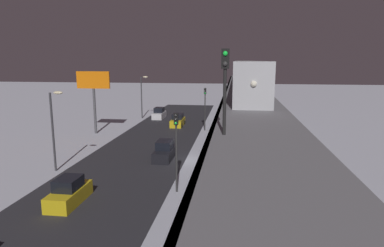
{
  "coord_description": "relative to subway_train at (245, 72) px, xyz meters",
  "views": [
    {
      "loc": [
        -5.3,
        33.81,
        10.41
      ],
      "look_at": [
        1.21,
        -15.57,
        1.03
      ],
      "focal_mm": 31.43,
      "sensor_mm": 36.0,
      "label": 1
    }
  ],
  "objects": [
    {
      "name": "sedan_black_2",
      "position": [
        8.66,
        17.2,
        -7.92
      ],
      "size": [
        1.8,
        4.71,
        1.97
      ],
      "rotation": [
        0.0,
        0.0,
        3.14
      ],
      "color": "black",
      "rests_on": "ground_plane"
    },
    {
      "name": "street_lamp_far",
      "position": [
        17.93,
        -7.4,
        -3.9
      ],
      "size": [
        1.35,
        0.44,
        7.65
      ],
      "color": "#38383D",
      "rests_on": "ground_plane"
    },
    {
      "name": "avenue_asphalt",
      "position": [
        11.86,
        17.6,
        -8.71
      ],
      "size": [
        11.0,
        88.87,
        0.01
      ],
      "primitive_type": "cube",
      "color": "#28282D",
      "rests_on": "ground_plane"
    },
    {
      "name": "sedan_white",
      "position": [
        15.06,
        -7.87,
        -7.92
      ],
      "size": [
        1.8,
        4.41,
        1.97
      ],
      "color": "silver",
      "rests_on": "ground_plane"
    },
    {
      "name": "rail_signal",
      "position": [
        1.72,
        35.77,
        0.95
      ],
      "size": [
        0.36,
        0.41,
        4.0
      ],
      "color": "black",
      "rests_on": "elevated_railway"
    },
    {
      "name": "traffic_light_mid",
      "position": [
        5.76,
        1.93,
        -4.52
      ],
      "size": [
        0.32,
        0.44,
        6.4
      ],
      "color": "#2D2D2D",
      "rests_on": "ground_plane"
    },
    {
      "name": "ground_plane",
      "position": [
        6.49,
        17.6,
        -8.72
      ],
      "size": [
        240.0,
        240.0,
        0.0
      ],
      "primitive_type": "plane",
      "color": "silver"
    },
    {
      "name": "traffic_light_near",
      "position": [
        5.76,
        26.23,
        -4.52
      ],
      "size": [
        0.32,
        0.44,
        6.4
      ],
      "color": "#2D2D2D",
      "rests_on": "ground_plane"
    },
    {
      "name": "sedan_yellow_2",
      "position": [
        13.26,
        29.41,
        -7.92
      ],
      "size": [
        1.8,
        4.27,
        1.97
      ],
      "color": "gold",
      "rests_on": "ground_plane"
    },
    {
      "name": "subway_train",
      "position": [
        0.0,
        0.0,
        0.0
      ],
      "size": [
        2.94,
        55.47,
        3.4
      ],
      "color": "#B7BABF",
      "rests_on": "elevated_railway"
    },
    {
      "name": "commercial_billboard",
      "position": [
        21.23,
        6.05,
        -1.89
      ],
      "size": [
        4.8,
        0.36,
        8.9
      ],
      "color": "#4C4C51",
      "rests_on": "ground_plane"
    },
    {
      "name": "elevated_railway",
      "position": [
        0.09,
        17.6,
        -2.74
      ],
      "size": [
        5.0,
        88.87,
        6.94
      ],
      "color": "slate",
      "rests_on": "ground_plane"
    },
    {
      "name": "street_lamp_near",
      "position": [
        17.93,
        22.6,
        -3.9
      ],
      "size": [
        1.35,
        0.44,
        7.65
      ],
      "color": "#38383D",
      "rests_on": "ground_plane"
    },
    {
      "name": "sedan_yellow",
      "position": [
        10.46,
        -1.23,
        -7.93
      ],
      "size": [
        1.91,
        4.7,
        1.97
      ],
      "rotation": [
        0.0,
        0.0,
        3.14
      ],
      "color": "gold",
      "rests_on": "ground_plane"
    }
  ]
}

